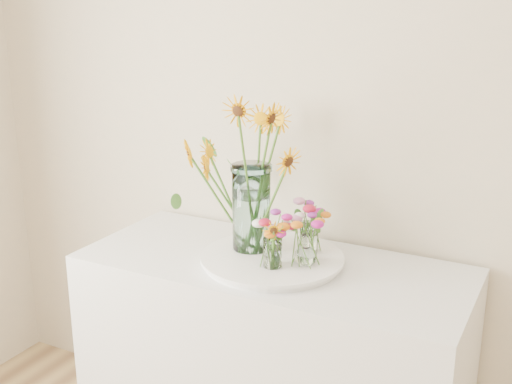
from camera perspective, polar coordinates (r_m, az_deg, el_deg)
counter at (r=2.52m, az=1.41°, el=-15.72°), size 1.40×0.60×0.90m
tray at (r=2.29m, az=1.45°, el=-6.09°), size 0.49×0.49×0.02m
mason_jar at (r=2.30m, az=-0.42°, el=-1.41°), size 0.14×0.14×0.32m
sunflower_bouquet at (r=2.26m, az=-0.43°, el=1.95°), size 0.76×0.76×0.60m
small_vase_a at (r=2.18m, az=1.47°, el=-5.44°), size 0.08×0.08×0.11m
wildflower_posy_a at (r=2.16m, az=1.48°, el=-4.33°), size 0.17×0.17×0.20m
small_vase_b at (r=2.21m, az=4.44°, el=-5.13°), size 0.08×0.08×0.11m
wildflower_posy_b at (r=2.19m, az=4.47°, el=-4.04°), size 0.21×0.21×0.20m
small_vase_c at (r=2.31m, az=4.73°, el=-4.10°), size 0.08×0.08×0.12m
wildflower_posy_c at (r=2.30m, az=4.75°, el=-3.05°), size 0.20×0.20×0.21m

